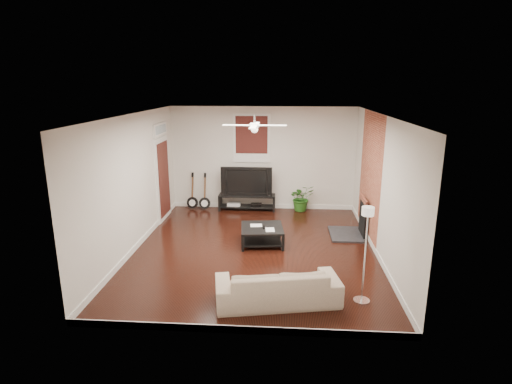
# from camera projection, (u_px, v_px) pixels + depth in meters

# --- Properties ---
(room) EXTENTS (5.01, 6.01, 2.81)m
(room) POSITION_uv_depth(u_px,v_px,m) (255.00, 185.00, 8.26)
(room) COLOR black
(room) RESTS_ON ground
(brick_accent) EXTENTS (0.02, 2.20, 2.80)m
(brick_accent) POSITION_uv_depth(u_px,v_px,m) (370.00, 176.00, 9.05)
(brick_accent) COLOR #9F4833
(brick_accent) RESTS_ON floor
(fireplace) EXTENTS (0.80, 1.10, 0.92)m
(fireplace) POSITION_uv_depth(u_px,v_px,m) (354.00, 216.00, 9.31)
(fireplace) COLOR black
(fireplace) RESTS_ON floor
(window_back) EXTENTS (1.00, 0.06, 1.30)m
(window_back) POSITION_uv_depth(u_px,v_px,m) (252.00, 139.00, 11.00)
(window_back) COLOR #3E1210
(window_back) RESTS_ON wall_back
(door_left) EXTENTS (0.08, 1.00, 2.50)m
(door_left) POSITION_uv_depth(u_px,v_px,m) (163.00, 171.00, 10.29)
(door_left) COLOR white
(door_left) RESTS_ON wall_left
(tv_stand) EXTENTS (1.54, 0.41, 0.43)m
(tv_stand) POSITION_uv_depth(u_px,v_px,m) (247.00, 202.00, 11.27)
(tv_stand) COLOR black
(tv_stand) RESTS_ON floor
(tv) EXTENTS (1.38, 0.18, 0.80)m
(tv) POSITION_uv_depth(u_px,v_px,m) (247.00, 180.00, 11.13)
(tv) COLOR black
(tv) RESTS_ON tv_stand
(coffee_table) EXTENTS (0.98, 0.98, 0.38)m
(coffee_table) POSITION_uv_depth(u_px,v_px,m) (262.00, 235.00, 8.90)
(coffee_table) COLOR black
(coffee_table) RESTS_ON floor
(sofa) EXTENTS (2.06, 1.12, 0.57)m
(sofa) POSITION_uv_depth(u_px,v_px,m) (277.00, 285.00, 6.50)
(sofa) COLOR #C2AE92
(sofa) RESTS_ON floor
(floor_lamp) EXTENTS (0.31, 0.31, 1.60)m
(floor_lamp) POSITION_uv_depth(u_px,v_px,m) (365.00, 255.00, 6.37)
(floor_lamp) COLOR silver
(floor_lamp) RESTS_ON floor
(potted_plant) EXTENTS (0.80, 0.74, 0.73)m
(potted_plant) POSITION_uv_depth(u_px,v_px,m) (301.00, 198.00, 11.17)
(potted_plant) COLOR #27601B
(potted_plant) RESTS_ON floor
(guitar_left) EXTENTS (0.34, 0.26, 1.02)m
(guitar_left) POSITION_uv_depth(u_px,v_px,m) (192.00, 191.00, 11.27)
(guitar_left) COLOR black
(guitar_left) RESTS_ON floor
(guitar_right) EXTENTS (0.32, 0.23, 1.02)m
(guitar_right) POSITION_uv_depth(u_px,v_px,m) (204.00, 192.00, 11.22)
(guitar_right) COLOR black
(guitar_right) RESTS_ON floor
(ceiling_fan) EXTENTS (1.24, 1.24, 0.32)m
(ceiling_fan) POSITION_uv_depth(u_px,v_px,m) (255.00, 125.00, 7.95)
(ceiling_fan) COLOR white
(ceiling_fan) RESTS_ON ceiling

